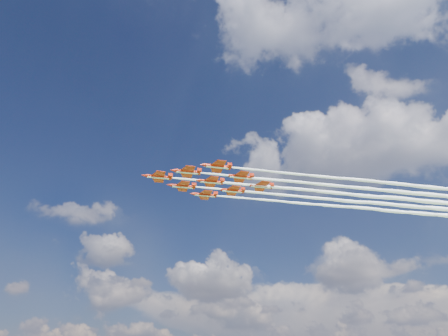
% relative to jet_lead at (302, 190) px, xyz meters
% --- Properties ---
extents(jet_lead, '(91.98, 80.01, 2.86)m').
position_rel_jet_lead_xyz_m(jet_lead, '(0.00, 0.00, 0.00)').
color(jet_lead, red).
extents(jet_row2_port, '(91.98, 80.01, 2.86)m').
position_rel_jet_lead_xyz_m(jet_row2_port, '(11.70, 1.59, 0.00)').
color(jet_row2_port, red).
extents(jet_row2_starb, '(91.98, 80.01, 2.86)m').
position_rel_jet_lead_xyz_m(jet_row2_starb, '(3.24, 11.36, 0.00)').
color(jet_row2_starb, red).
extents(jet_row3_port, '(91.98, 80.01, 2.86)m').
position_rel_jet_lead_xyz_m(jet_row3_port, '(23.41, 3.18, 0.00)').
color(jet_row3_port, red).
extents(jet_row3_centre, '(91.98, 80.01, 2.86)m').
position_rel_jet_lead_xyz_m(jet_row3_centre, '(14.94, 12.95, 0.00)').
color(jet_row3_centre, red).
extents(jet_row3_starb, '(91.98, 80.01, 2.86)m').
position_rel_jet_lead_xyz_m(jet_row3_starb, '(6.47, 22.72, 0.00)').
color(jet_row3_starb, red).
extents(jet_row4_port, '(91.98, 80.01, 2.86)m').
position_rel_jet_lead_xyz_m(jet_row4_port, '(26.65, 14.54, 0.00)').
color(jet_row4_port, red).
extents(jet_row4_starb, '(91.98, 80.01, 2.86)m').
position_rel_jet_lead_xyz_m(jet_row4_starb, '(18.18, 24.31, 0.00)').
color(jet_row4_starb, red).
extents(jet_tail, '(91.98, 80.01, 2.86)m').
position_rel_jet_lead_xyz_m(jet_tail, '(29.88, 25.90, 0.00)').
color(jet_tail, red).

